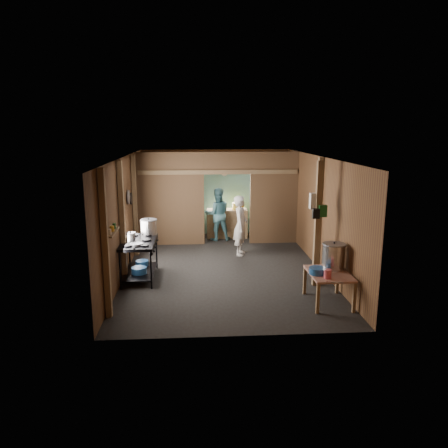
{
  "coord_description": "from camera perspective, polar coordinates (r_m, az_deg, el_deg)",
  "views": [
    {
      "loc": [
        -0.65,
        -9.83,
        3.23
      ],
      "look_at": [
        0.0,
        -0.2,
        1.1
      ],
      "focal_mm": 34.84,
      "sensor_mm": 36.0,
      "label": 1
    }
  ],
  "objects": [
    {
      "name": "prep_table",
      "position": [
        8.49,
        13.52,
        -8.13
      ],
      "size": [
        0.73,
        1.01,
        0.6
      ],
      "primitive_type": null,
      "color": "#9F6550",
      "rests_on": "floor"
    },
    {
      "name": "wall_shelf",
      "position": [
        8.09,
        -14.46,
        -1.05
      ],
      "size": [
        0.14,
        0.8,
        0.03
      ],
      "primitive_type": "cube",
      "color": "#927652",
      "rests_on": "wall_left"
    },
    {
      "name": "back_counter",
      "position": [
        13.12,
        0.39,
        0.1
      ],
      "size": [
        1.2,
        0.5,
        0.85
      ],
      "primitive_type": "cube",
      "color": "#927652",
      "rests_on": "floor"
    },
    {
      "name": "gas_range",
      "position": [
        9.69,
        -11.02,
        -4.61
      ],
      "size": [
        0.74,
        1.45,
        0.86
      ],
      "primitive_type": null,
      "color": "black",
      "rests_on": "floor"
    },
    {
      "name": "jar_yellow",
      "position": [
        8.07,
        -14.48,
        -0.6
      ],
      "size": [
        0.08,
        0.08,
        0.1
      ],
      "primitive_type": "cylinder",
      "color": "gold",
      "rests_on": "wall_shelf"
    },
    {
      "name": "wall_front",
      "position": [
        6.65,
        1.91,
        -4.45
      ],
      "size": [
        4.5,
        0.0,
        2.6
      ],
      "primitive_type": "cube",
      "color": "brown",
      "rests_on": "ground"
    },
    {
      "name": "post_left_a",
      "position": [
        7.64,
        -15.31,
        -2.65
      ],
      "size": [
        0.1,
        0.12,
        2.6
      ],
      "primitive_type": "cube",
      "color": "#927652",
      "rests_on": "floor"
    },
    {
      "name": "post_left_b",
      "position": [
        9.36,
        -13.18,
        0.21
      ],
      "size": [
        0.1,
        0.12,
        2.6
      ],
      "primitive_type": "cube",
      "color": "#927652",
      "rests_on": "floor"
    },
    {
      "name": "wash_basin",
      "position": [
        8.26,
        12.18,
        -6.02
      ],
      "size": [
        0.34,
        0.34,
        0.12
      ],
      "primitive_type": "cylinder",
      "rotation": [
        0.0,
        0.0,
        -0.08
      ],
      "color": "#1F4F8D",
      "rests_on": "prep_table"
    },
    {
      "name": "wall_back",
      "position": [
        13.48,
        -1.06,
        4.22
      ],
      "size": [
        4.5,
        0.0,
        2.6
      ],
      "primitive_type": "cube",
      "color": "brown",
      "rests_on": "ground"
    },
    {
      "name": "cross_beam",
      "position": [
        12.06,
        -0.75,
        6.83
      ],
      "size": [
        4.4,
        0.12,
        0.12
      ],
      "primitive_type": "cube",
      "color": "#927652",
      "rests_on": "wall_left"
    },
    {
      "name": "pan_lid_big",
      "position": [
        10.47,
        -12.41,
        3.47
      ],
      "size": [
        0.03,
        0.34,
        0.34
      ],
      "primitive_type": "cylinder",
      "rotation": [
        0.0,
        1.57,
        0.0
      ],
      "color": "gray",
      "rests_on": "wall_left"
    },
    {
      "name": "post_free",
      "position": [
        9.1,
        12.18,
        -0.09
      ],
      "size": [
        0.12,
        0.12,
        2.6
      ],
      "primitive_type": "cube",
      "color": "#927652",
      "rests_on": "floor"
    },
    {
      "name": "turquoise_panel",
      "position": [
        13.43,
        -1.04,
        3.97
      ],
      "size": [
        4.4,
        0.06,
        2.5
      ],
      "primitive_type": "cube",
      "color": "#6DB4B2",
      "rests_on": "wall_back"
    },
    {
      "name": "cook",
      "position": [
        11.22,
        2.21,
        -0.2
      ],
      "size": [
        0.49,
        0.63,
        1.55
      ],
      "primitive_type": "imported",
      "rotation": [
        0.0,
        0.0,
        1.35
      ],
      "color": "silver",
      "rests_on": "floor"
    },
    {
      "name": "yellow_tub",
      "position": [
        13.05,
        1.85,
        2.37
      ],
      "size": [
        0.35,
        0.35,
        0.2
      ],
      "primitive_type": "cylinder",
      "color": "gold",
      "rests_on": "back_counter"
    },
    {
      "name": "stove_pot_large",
      "position": [
        10.04,
        -9.83,
        -0.44
      ],
      "size": [
        0.41,
        0.41,
        0.38
      ],
      "primitive_type": null,
      "rotation": [
        0.0,
        0.0,
        0.11
      ],
      "color": "silver",
      "rests_on": "gas_range"
    },
    {
      "name": "frying_pan",
      "position": [
        9.2,
        -11.43,
        -2.62
      ],
      "size": [
        0.31,
        0.51,
        0.07
      ],
      "primitive_type": null,
      "rotation": [
        0.0,
        0.0,
        0.08
      ],
      "color": "gray",
      "rests_on": "gas_range"
    },
    {
      "name": "post_right",
      "position": [
        10.22,
        12.29,
        1.27
      ],
      "size": [
        0.1,
        0.12,
        2.6
      ],
      "primitive_type": "cube",
      "color": "#927652",
      "rests_on": "floor"
    },
    {
      "name": "blue_tub_back",
      "position": [
        10.11,
        -10.71,
        -5.07
      ],
      "size": [
        0.29,
        0.29,
        0.12
      ],
      "primitive_type": "cylinder",
      "color": "#1F4F8D",
      "rests_on": "gas_range"
    },
    {
      "name": "bag_green",
      "position": [
        9.0,
        12.8,
        1.69
      ],
      "size": [
        0.16,
        0.12,
        0.24
      ],
      "primitive_type": "cube",
      "color": "#134E1B",
      "rests_on": "post_free"
    },
    {
      "name": "pink_bucket",
      "position": [
        8.05,
        13.45,
        -6.39
      ],
      "size": [
        0.15,
        0.15,
        0.16
      ],
      "primitive_type": "cylinder",
      "rotation": [
        0.0,
        0.0,
        -0.09
      ],
      "color": "#CE4D58",
      "rests_on": "prep_table"
    },
    {
      "name": "partition_left",
      "position": [
        12.2,
        -6.99,
        3.26
      ],
      "size": [
        1.85,
        0.1,
        2.6
      ],
      "primitive_type": "cube",
      "color": "brown",
      "rests_on": "floor"
    },
    {
      "name": "stock_pot",
      "position": [
        8.57,
        14.18,
        -4.17
      ],
      "size": [
        0.48,
        0.48,
        0.52
      ],
      "primitive_type": null,
      "rotation": [
        0.0,
        0.0,
        -0.08
      ],
      "color": "silver",
      "rests_on": "prep_table"
    },
    {
      "name": "pan_lid_small",
      "position": [
        10.88,
        -12.08,
        3.28
      ],
      "size": [
        0.03,
        0.3,
        0.3
      ],
      "primitive_type": "cylinder",
      "rotation": [
        0.0,
        1.57,
        0.0
      ],
      "color": "black",
      "rests_on": "wall_left"
    },
    {
      "name": "partition_header",
      "position": [
        12.1,
        0.42,
        8.04
      ],
      "size": [
        1.3,
        0.1,
        0.6
      ],
      "primitive_type": "cube",
      "color": "brown",
      "rests_on": "wall_back"
    },
    {
      "name": "jar_green",
      "position": [
        8.28,
        -14.21,
        -0.25
      ],
      "size": [
        0.06,
        0.06,
        0.1
      ],
      "primitive_type": "cylinder",
      "color": "#134E1B",
      "rests_on": "wall_shelf"
    },
    {
      "name": "floor",
      "position": [
        10.37,
        -0.07,
        -5.71
      ],
      "size": [
        4.5,
        7.0,
        0.0
      ],
      "primitive_type": "cube",
      "color": "#282727",
      "rests_on": "ground"
    },
    {
      "name": "knife",
      "position": [
        7.88,
        14.34,
        -7.44
      ],
      "size": [
        0.3,
        0.1,
        0.01
      ],
      "primitive_type": "cube",
      "rotation": [
        0.0,
        0.0,
        -0.23
      ],
      "color": "silver",
      "rests_on": "prep_table"
    },
    {
      "name": "post_left_c",
      "position": [
        11.3,
        -11.59,
        2.36
      ],
      "size": [
        0.1,
        0.12,
        2.6
      ],
      "primitive_type": "cube",
      "color": "#927652",
      "rests_on": "floor"
    },
    {
      "name": "blue_tub_front",
      "position": [
        9.6,
        -11.09,
        -5.98
      ],
      "size": [
        0.33,
        0.33,
        0.14
      ],
      "primitive_type": "cylinder",
      "color": "#1F4F8D",
      "rests_on": "gas_range"
    },
    {
      "name": "wall_right",
      "position": [
        10.43,
        12.36,
        1.49
      ],
      "size": [
        0.0,
        7.0,
        2.6
      ],
      "primitive_type": "cube",
      "color": "brown",
      "rests_on": "ground"
    },
    {
      "name": "worker_back",
      "position": [
        12.7,
        -0.86,
        1.29
      ],
      "size": [
        0.8,
        0.65,
        1.54
      ],
      "primitive_type": "imported",
      "rotation": [
        0.0,
        0.0,
        3.24
      ],
      "color": "teal",
      "rests_on": "floor"
    },
    {
      "name": "jar_white",
      "position": [
        7.83,
        -14.81,
        -1.01
      ],
      "size": [
        0.07,
        0.07,
        0.1
      ],
      "primitive_type": "cylinder",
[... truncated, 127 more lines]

